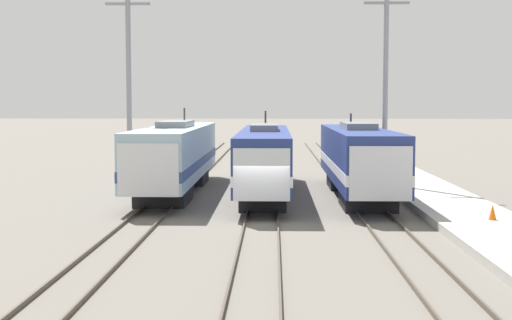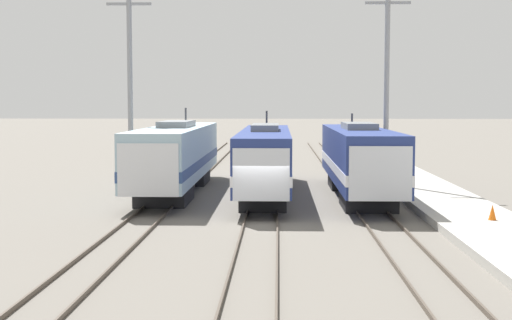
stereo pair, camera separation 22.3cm
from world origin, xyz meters
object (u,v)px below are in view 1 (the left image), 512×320
Objects in this scene: locomotive_far_left at (175,156)px; catenary_tower_right at (385,80)px; locomotive_center at (264,159)px; catenary_tower_left at (129,80)px; traffic_cone at (493,212)px; locomotive_far_right at (359,159)px.

catenary_tower_right is at bearing 9.47° from locomotive_far_left.
locomotive_center is at bearing -156.56° from catenary_tower_right.
catenary_tower_left reaches higher than locomotive_far_left.
catenary_tower_right is at bearing 23.44° from locomotive_center.
locomotive_far_left is 18.60m from traffic_cone.
locomotive_far_left reaches higher than locomotive_center.
traffic_cone is (2.51, -13.13, -5.89)m from catenary_tower_right.
locomotive_far_right is at bearing 115.82° from traffic_cone.
catenary_tower_right reaches higher than traffic_cone.
catenary_tower_right is 19.30× the size of traffic_cone.
locomotive_far_left is 13.29m from catenary_tower_right.
locomotive_center is at bearing 171.90° from locomotive_far_right.
traffic_cone is at bearing -64.18° from locomotive_far_right.
locomotive_center is 1.49× the size of catenary_tower_right.
catenary_tower_left is at bearing 143.73° from traffic_cone.
locomotive_center is at bearing -11.42° from locomotive_far_left.
locomotive_far_right is at bearing -8.10° from locomotive_center.
locomotive_far_left is 0.98× the size of locomotive_center.
locomotive_far_left is at bearing -170.53° from catenary_tower_right.
locomotive_far_right is 6.20m from catenary_tower_right.
locomotive_far_right is 14.64m from catenary_tower_left.
catenary_tower_left is 22.97m from traffic_cone.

